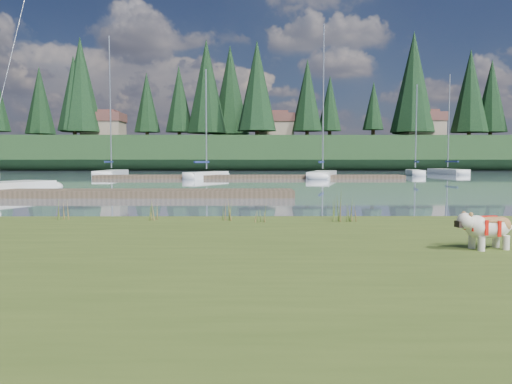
{
  "coord_description": "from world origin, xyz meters",
  "views": [
    {
      "loc": [
        2.25,
        -12.3,
        1.58
      ],
      "look_at": [
        2.34,
        -0.5,
        0.81
      ],
      "focal_mm": 35.0,
      "sensor_mm": 36.0,
      "label": 1
    }
  ],
  "objects": [
    {
      "name": "dock_near",
      "position": [
        -4.0,
        9.0,
        0.15
      ],
      "size": [
        16.0,
        2.0,
        0.3
      ],
      "primitive_type": "cube",
      "color": "#4C3D2C",
      "rests_on": "ground"
    },
    {
      "name": "weed_4",
      "position": [
        2.41,
        -2.56,
        0.52
      ],
      "size": [
        0.17,
        0.14,
        0.42
      ],
      "color": "#475B23",
      "rests_on": "bank"
    },
    {
      "name": "conifer_6",
      "position": [
        28.0,
        68.0,
        13.99
      ],
      "size": [
        7.04,
        7.04,
        17.0
      ],
      "color": "#382619",
      "rests_on": "ridge"
    },
    {
      "name": "weed_1",
      "position": [
        1.74,
        -2.32,
        0.56
      ],
      "size": [
        0.17,
        0.14,
        0.49
      ],
      "color": "#475B23",
      "rests_on": "bank"
    },
    {
      "name": "ground",
      "position": [
        0.0,
        30.0,
        0.0
      ],
      "size": [
        200.0,
        200.0,
        0.0
      ],
      "primitive_type": "plane",
      "color": "gray",
      "rests_on": "ground"
    },
    {
      "name": "bulldog",
      "position": [
        5.48,
        -5.55,
        0.67
      ],
      "size": [
        0.87,
        0.46,
        0.51
      ],
      "rotation": [
        0.0,
        0.0,
        3.37
      ],
      "color": "silver",
      "rests_on": "bank"
    },
    {
      "name": "weed_2",
      "position": [
        3.94,
        -2.46,
        0.68
      ],
      "size": [
        0.17,
        0.14,
        0.78
      ],
      "color": "#475B23",
      "rests_on": "bank"
    },
    {
      "name": "weed_5",
      "position": [
        4.2,
        -2.47,
        0.57
      ],
      "size": [
        0.17,
        0.14,
        0.53
      ],
      "color": "#475B23",
      "rests_on": "bank"
    },
    {
      "name": "sailboat_bg_4",
      "position": [
        19.02,
        39.05,
        0.33
      ],
      "size": [
        2.28,
        6.3,
        9.33
      ],
      "rotation": [
        0.0,
        0.0,
        1.39
      ],
      "color": "white",
      "rests_on": "ground"
    },
    {
      "name": "weed_0",
      "position": [
        0.25,
        -2.22,
        0.56
      ],
      "size": [
        0.17,
        0.14,
        0.5
      ],
      "color": "#475B23",
      "rests_on": "bank"
    },
    {
      "name": "weed_3",
      "position": [
        -1.64,
        -2.1,
        0.56
      ],
      "size": [
        0.17,
        0.14,
        0.51
      ],
      "color": "#475B23",
      "rests_on": "bank"
    },
    {
      "name": "sailboat_bg_3",
      "position": [
        8.71,
        32.71,
        0.32
      ],
      "size": [
        4.0,
        9.5,
        13.55
      ],
      "rotation": [
        0.0,
        0.0,
        1.33
      ],
      "color": "white",
      "rests_on": "ground"
    },
    {
      "name": "bank",
      "position": [
        0.0,
        -6.0,
        0.17
      ],
      "size": [
        60.0,
        9.0,
        0.35
      ],
      "primitive_type": "cube",
      "color": "#40511C",
      "rests_on": "ground"
    },
    {
      "name": "sailboat_bg_2",
      "position": [
        -1.42,
        30.9,
        0.33
      ],
      "size": [
        3.9,
        5.95,
        9.37
      ],
      "rotation": [
        0.0,
        0.0,
        1.09
      ],
      "color": "white",
      "rests_on": "ground"
    },
    {
      "name": "sailboat_bg_1",
      "position": [
        -11.49,
        37.07,
        0.32
      ],
      "size": [
        2.43,
        9.29,
        13.56
      ],
      "rotation": [
        0.0,
        0.0,
        1.64
      ],
      "color": "white",
      "rests_on": "ground"
    },
    {
      "name": "sailboat_bg_5",
      "position": [
        24.04,
        43.94,
        0.32
      ],
      "size": [
        2.28,
        7.92,
        11.18
      ],
      "rotation": [
        0.0,
        0.0,
        1.67
      ],
      "color": "white",
      "rests_on": "ground"
    },
    {
      "name": "conifer_7",
      "position": [
        42.0,
        71.0,
        12.19
      ],
      "size": [
        5.28,
        5.28,
        13.2
      ],
      "color": "#382619",
      "rests_on": "ridge"
    },
    {
      "name": "house_1",
      "position": [
        6.0,
        71.0,
        7.31
      ],
      "size": [
        6.3,
        5.3,
        4.65
      ],
      "color": "gray",
      "rests_on": "ridge"
    },
    {
      "name": "house_2",
      "position": [
        30.0,
        69.0,
        7.31
      ],
      "size": [
        6.3,
        5.3,
        4.65
      ],
      "color": "gray",
      "rests_on": "ridge"
    },
    {
      "name": "ridge",
      "position": [
        0.0,
        73.0,
        2.5
      ],
      "size": [
        200.0,
        20.0,
        5.0
      ],
      "primitive_type": "cube",
      "color": "#193118",
      "rests_on": "ground"
    },
    {
      "name": "conifer_3",
      "position": [
        -10.0,
        72.0,
        11.74
      ],
      "size": [
        4.84,
        4.84,
        12.25
      ],
      "color": "#382619",
      "rests_on": "ridge"
    },
    {
      "name": "conifer_2",
      "position": [
        -25.0,
        68.0,
        13.54
      ],
      "size": [
        6.6,
        6.6,
        16.05
      ],
      "color": "#382619",
      "rests_on": "ridge"
    },
    {
      "name": "house_0",
      "position": [
        -22.0,
        70.0,
        7.31
      ],
      "size": [
        6.3,
        5.3,
        4.65
      ],
      "color": "gray",
      "rests_on": "ridge"
    },
    {
      "name": "dock_far",
      "position": [
        2.0,
        30.0,
        0.15
      ],
      "size": [
        26.0,
        2.2,
        0.3
      ],
      "primitive_type": "cube",
      "color": "#4C3D2C",
      "rests_on": "ground"
    },
    {
      "name": "mud_lip",
      "position": [
        0.0,
        -1.6,
        0.07
      ],
      "size": [
        60.0,
        0.5,
        0.14
      ],
      "primitive_type": "cube",
      "color": "#33281C",
      "rests_on": "ground"
    },
    {
      "name": "conifer_4",
      "position": [
        3.0,
        66.0,
        13.09
      ],
      "size": [
        6.16,
        6.16,
        15.1
      ],
      "color": "#382619",
      "rests_on": "ridge"
    },
    {
      "name": "conifer_5",
      "position": [
        15.0,
        70.0,
        10.83
      ],
      "size": [
        3.96,
        3.96,
        10.35
      ],
      "color": "#382619",
      "rests_on": "ridge"
    }
  ]
}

